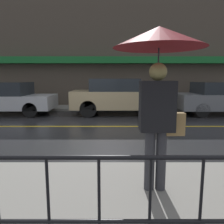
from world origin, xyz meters
name	(u,v)px	position (x,y,z in m)	size (l,w,h in m)	color
ground_plane	(86,126)	(0.00, 0.00, 0.00)	(80.00, 80.00, 0.00)	#262628
sidewalk_near	(42,205)	(0.00, -4.73, 0.06)	(28.00, 2.50, 0.11)	gray
sidewalk_far	(95,108)	(0.00, 4.34, 0.06)	(28.00, 1.74, 0.11)	gray
lane_marking	(86,126)	(0.00, 0.00, 0.00)	(25.20, 0.12, 0.01)	gold
building_storefront	(95,49)	(0.00, 5.34, 3.26)	(28.00, 0.85, 6.60)	#4C4238
pedestrian	(158,60)	(1.46, -4.43, 1.86)	(1.17, 1.17, 2.15)	#333338
car_silver	(7,98)	(-3.84, 2.57, 0.73)	(3.99, 1.81, 1.45)	#B2B5BA
car_tan	(117,96)	(1.12, 2.57, 0.82)	(4.14, 1.83, 1.61)	tan
car_grey	(221,98)	(5.87, 2.57, 0.74)	(4.15, 1.90, 1.45)	slate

